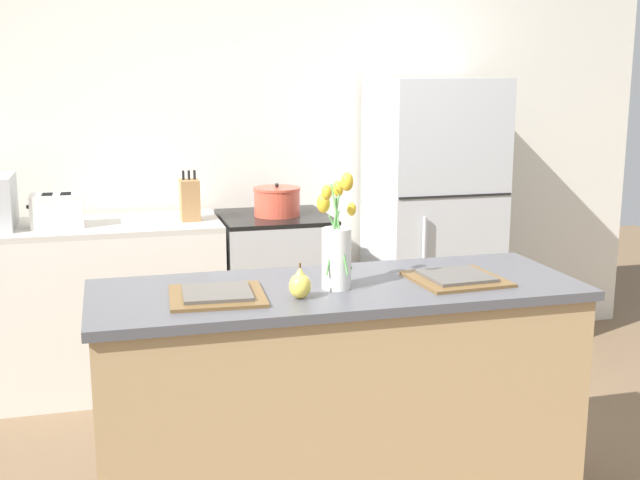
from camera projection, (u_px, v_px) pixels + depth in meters
name	position (u px, v px, depth m)	size (l,w,h in m)	color
back_wall	(243.00, 133.00, 4.75)	(5.20, 0.08, 2.70)	silver
kitchen_island	(337.00, 404.00, 3.04)	(1.80, 0.66, 0.93)	tan
back_counter	(63.00, 309.00, 4.28)	(1.68, 0.60, 0.92)	silver
stove_range	(276.00, 294.00, 4.58)	(0.60, 0.61, 0.92)	#B2B5B7
refrigerator	(432.00, 222.00, 4.74)	(0.68, 0.67, 1.67)	#B7BABC
flower_vase	(336.00, 248.00, 2.87)	(0.14, 0.18, 0.43)	silver
pear_figurine	(300.00, 284.00, 2.76)	(0.08, 0.08, 0.13)	#E5CC4C
plate_setting_left	(217.00, 295.00, 2.78)	(0.35, 0.35, 0.02)	brown
plate_setting_right	(456.00, 278.00, 3.01)	(0.35, 0.35, 0.02)	brown
toaster	(57.00, 210.00, 4.13)	(0.28, 0.18, 0.17)	silver
cooking_pot	(277.00, 201.00, 4.46)	(0.26, 0.26, 0.18)	#CC4C38
knife_block	(190.00, 200.00, 4.31)	(0.10, 0.14, 0.27)	#A37547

